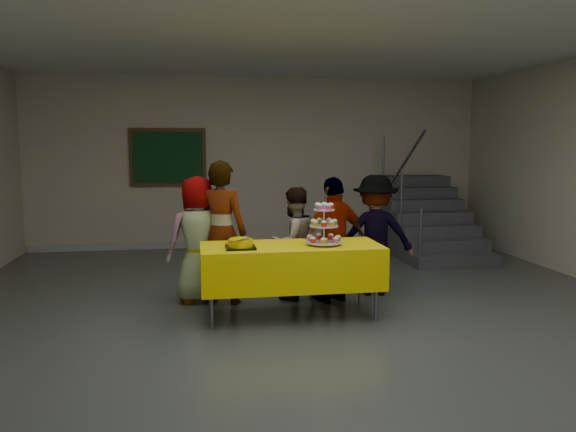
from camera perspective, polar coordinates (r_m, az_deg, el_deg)
name	(u,v)px	position (r m, az deg, el deg)	size (l,w,h in m)	color
room_shell	(321,108)	(5.12, 3.39, 10.85)	(10.00, 10.04, 3.02)	#4C514C
bake_table	(291,265)	(5.91, 0.32, -5.00)	(1.88, 0.78, 0.77)	#595960
cupcake_stand	(324,228)	(5.85, 3.66, -1.18)	(0.38, 0.38, 0.44)	silver
bear_cake	(240,242)	(5.69, -4.85, -2.70)	(0.32, 0.36, 0.12)	black
schoolchild_a	(198,239)	(6.55, -9.13, -2.33)	(0.71, 0.46, 1.46)	slate
schoolchild_b	(221,232)	(6.44, -6.80, -1.65)	(0.60, 0.39, 1.64)	slate
schoolchild_c	(294,244)	(6.58, 0.57, -2.81)	(0.64, 0.50, 1.32)	slate
schoolchild_d	(335,240)	(6.48, 4.75, -2.42)	(0.85, 0.35, 1.45)	slate
schoolchild_e	(375,235)	(6.87, 8.83, -1.91)	(0.94, 0.54, 1.45)	slate
staircase	(421,222)	(9.95, 13.32, -0.61)	(1.30, 2.40, 2.04)	#424447
noticeboard	(168,157)	(9.94, -12.10, 5.85)	(1.30, 0.05, 1.00)	#472B16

